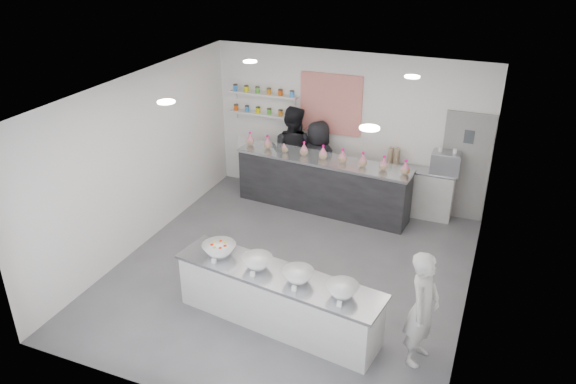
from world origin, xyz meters
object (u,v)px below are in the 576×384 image
object	(u,v)px
staff_left	(292,153)
prep_counter	(277,299)
woman_prep	(422,309)
espresso_machine	(446,163)
staff_right	(318,162)
espresso_ledge	(419,192)
back_bar	(322,185)

from	to	relation	value
staff_left	prep_counter	bearing A→B (deg)	111.96
prep_counter	woman_prep	size ratio (longest dim) A/B	1.91
espresso_machine	staff_right	bearing A→B (deg)	-175.77
espresso_machine	staff_right	distance (m)	2.46
prep_counter	espresso_ledge	size ratio (longest dim) A/B	2.39
back_bar	staff_left	distance (m)	0.93
prep_counter	staff_right	size ratio (longest dim) A/B	1.79
espresso_ledge	back_bar	bearing A→B (deg)	-164.62
staff_right	woman_prep	bearing A→B (deg)	135.95
back_bar	staff_left	bearing A→B (deg)	161.98
back_bar	espresso_ledge	size ratio (longest dim) A/B	2.72
back_bar	staff_right	xyz separation A→B (m)	(-0.21, 0.32, 0.31)
espresso_machine	woman_prep	distance (m)	4.05
staff_right	back_bar	bearing A→B (deg)	134.02
prep_counter	back_bar	world-z (taller)	back_bar
espresso_ledge	staff_right	distance (m)	2.05
espresso_ledge	staff_right	size ratio (longest dim) A/B	0.75
espresso_machine	woman_prep	bearing A→B (deg)	-85.55
staff_left	staff_right	distance (m)	0.56
espresso_machine	woman_prep	size ratio (longest dim) A/B	0.33
espresso_ledge	woman_prep	distance (m)	4.11
prep_counter	staff_left	size ratio (longest dim) A/B	1.57
espresso_ledge	espresso_machine	size ratio (longest dim) A/B	2.42
back_bar	espresso_ledge	distance (m)	1.87
prep_counter	woman_prep	world-z (taller)	woman_prep
prep_counter	staff_left	world-z (taller)	staff_left
espresso_machine	staff_left	world-z (taller)	staff_left
woman_prep	prep_counter	bearing A→B (deg)	101.30
back_bar	espresso_ledge	world-z (taller)	back_bar
woman_prep	espresso_machine	bearing A→B (deg)	14.81
staff_left	espresso_ledge	bearing A→B (deg)	-172.88
woman_prep	staff_right	world-z (taller)	staff_right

